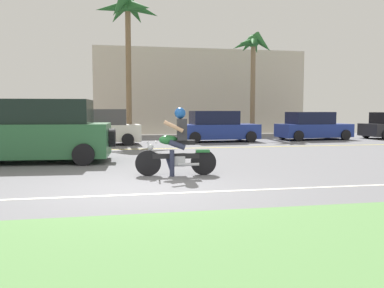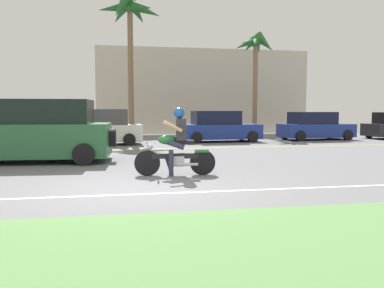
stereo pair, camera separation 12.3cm
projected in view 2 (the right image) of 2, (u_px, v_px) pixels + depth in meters
The scene contains 12 objects.
ground at pixel (130, 169), 11.06m from camera, with size 56.00×30.00×0.04m, color slate.
grass_median at pixel (150, 263), 4.10m from camera, with size 56.00×3.80×0.06m, color #5B8C4C.
lane_line_near at pixel (135, 194), 7.59m from camera, with size 50.40×0.12×0.01m, color silver.
lane_line_far at pixel (126, 149), 16.54m from camera, with size 50.40×0.12×0.01m, color yellow.
motorcyclist at pixel (176, 147), 9.80m from camera, with size 1.99×0.65×1.66m.
suv_nearby at pixel (34, 132), 12.39m from camera, with size 4.91×2.48×1.93m.
parked_car_1 at pixel (95, 128), 18.69m from camera, with size 4.53×2.00×1.66m.
parked_car_2 at pixel (219, 127), 20.61m from camera, with size 4.07×2.02×1.57m.
parked_car_3 at pixel (315, 127), 21.95m from camera, with size 4.06×2.12×1.52m.
palm_tree_0 at pixel (255, 50), 24.72m from camera, with size 2.68×2.75×6.39m.
palm_tree_1 at pixel (130, 16), 22.17m from camera, with size 3.65×3.32×8.08m.
building_far at pixel (200, 93), 29.49m from camera, with size 14.79×4.00×5.83m, color beige.
Camera 2 is at (-0.30, -8.10, 1.58)m, focal length 37.56 mm.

